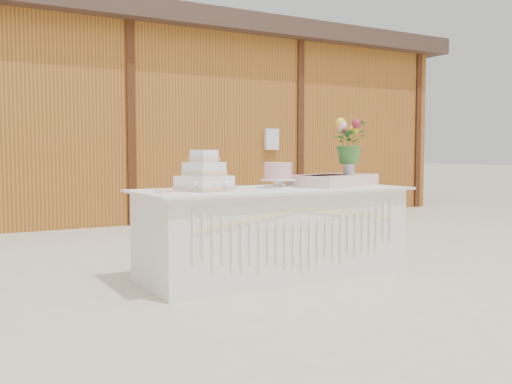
# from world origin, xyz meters

# --- Properties ---
(ground) EXTENTS (80.00, 80.00, 0.00)m
(ground) POSITION_xyz_m (0.00, 0.00, 0.00)
(ground) COLOR beige
(ground) RESTS_ON ground
(barn) EXTENTS (12.60, 4.60, 3.30)m
(barn) POSITION_xyz_m (-0.01, 5.99, 1.68)
(barn) COLOR #A55E22
(barn) RESTS_ON ground
(cake_table) EXTENTS (2.40, 1.00, 0.77)m
(cake_table) POSITION_xyz_m (0.00, -0.00, 0.39)
(cake_table) COLOR white
(cake_table) RESTS_ON ground
(wedding_cake) EXTENTS (0.46, 0.46, 0.33)m
(wedding_cake) POSITION_xyz_m (-0.65, 0.02, 0.88)
(wedding_cake) COLOR white
(wedding_cake) RESTS_ON cake_table
(pink_cake_stand) EXTENTS (0.31, 0.31, 0.22)m
(pink_cake_stand) POSITION_xyz_m (0.07, 0.03, 0.90)
(pink_cake_stand) COLOR white
(pink_cake_stand) RESTS_ON cake_table
(satin_runner) EXTENTS (0.94, 0.72, 0.11)m
(satin_runner) POSITION_xyz_m (0.68, 0.03, 0.82)
(satin_runner) COLOR beige
(satin_runner) RESTS_ON cake_table
(flower_vase) EXTENTS (0.11, 0.11, 0.15)m
(flower_vase) POSITION_xyz_m (0.85, 0.02, 0.95)
(flower_vase) COLOR silver
(flower_vase) RESTS_ON satin_runner
(bouquet) EXTENTS (0.44, 0.41, 0.40)m
(bouquet) POSITION_xyz_m (0.85, 0.02, 1.23)
(bouquet) COLOR #376E2C
(bouquet) RESTS_ON flower_vase
(loose_flowers) EXTENTS (0.24, 0.42, 0.02)m
(loose_flowers) POSITION_xyz_m (-0.97, 0.11, 0.78)
(loose_flowers) COLOR pink
(loose_flowers) RESTS_ON cake_table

